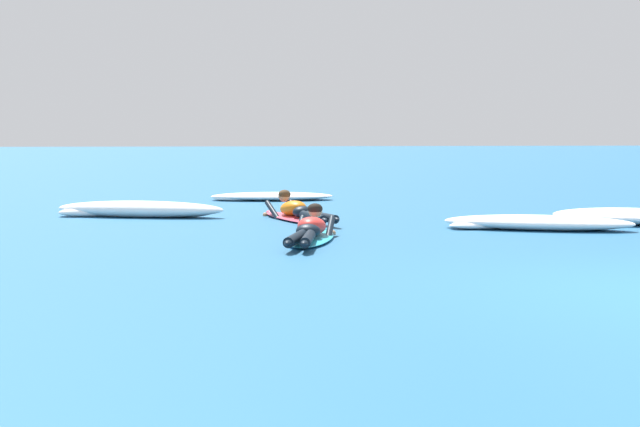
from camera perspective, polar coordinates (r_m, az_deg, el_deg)
The scene contains 7 objects.
ground_plane at distance 18.41m, azimuth 7.98°, elevation 0.61°, with size 120.00×120.00×0.00m, color #235B84.
surfer_near at distance 12.19m, azimuth -0.64°, elevation -1.20°, with size 1.04×2.54×0.55m.
surfer_far at distance 14.96m, azimuth -1.51°, elevation 0.07°, with size 1.25×2.70×0.55m.
whitewater_front at distance 15.86m, azimuth -11.60°, elevation 0.25°, with size 3.10×1.32×0.29m.
whitewater_mid_left at distance 19.26m, azimuth -3.13°, elevation 1.11°, with size 2.71×1.04×0.17m.
whitewater_mid_right at distance 14.02m, azimuth 14.01°, elevation -0.60°, with size 2.98×1.58×0.23m.
whitewater_back at distance 15.34m, azimuth 19.56°, elevation -0.19°, with size 2.75×1.99×0.26m.
Camera 1 is at (-4.35, -7.82, 1.57)m, focal length 49.25 mm.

